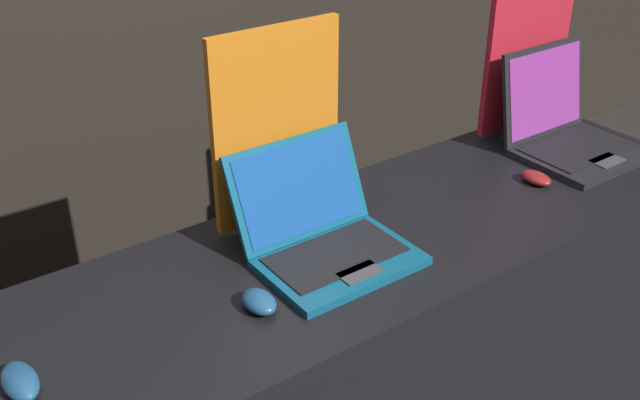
% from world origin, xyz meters
% --- Properties ---
extents(display_counter, '(2.36, 0.60, 0.87)m').
position_xyz_m(display_counter, '(0.00, 0.30, 0.43)').
color(display_counter, black).
rests_on(display_counter, ground_plane).
extents(mouse_front, '(0.06, 0.12, 0.04)m').
position_xyz_m(mouse_front, '(-0.70, 0.26, 0.89)').
color(mouse_front, navy).
rests_on(mouse_front, display_counter).
extents(laptop_middle, '(0.35, 0.34, 0.24)m').
position_xyz_m(laptop_middle, '(0.01, 0.30, 0.92)').
color(laptop_middle, '#0F5170').
rests_on(laptop_middle, display_counter).
extents(mouse_middle, '(0.06, 0.09, 0.04)m').
position_xyz_m(mouse_middle, '(-0.23, 0.21, 0.89)').
color(mouse_middle, navy).
rests_on(mouse_middle, display_counter).
extents(promo_stand_middle, '(0.35, 0.07, 0.50)m').
position_xyz_m(promo_stand_middle, '(0.01, 0.49, 1.11)').
color(promo_stand_middle, black).
rests_on(promo_stand_middle, display_counter).
extents(laptop_back, '(0.35, 0.34, 0.29)m').
position_xyz_m(laptop_back, '(0.93, 0.34, 0.93)').
color(laptop_back, black).
rests_on(laptop_back, display_counter).
extents(mouse_back, '(0.06, 0.09, 0.03)m').
position_xyz_m(mouse_back, '(0.69, 0.25, 0.88)').
color(mouse_back, maroon).
rests_on(mouse_back, display_counter).
extents(promo_stand_back, '(0.35, 0.07, 0.51)m').
position_xyz_m(promo_stand_back, '(0.93, 0.53, 1.11)').
color(promo_stand_back, black).
rests_on(promo_stand_back, display_counter).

